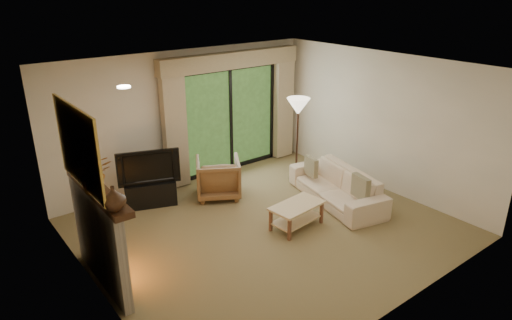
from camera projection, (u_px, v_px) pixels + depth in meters
floor at (267, 228)px, 7.46m from camera, size 5.50×5.50×0.00m
ceiling at (269, 68)px, 6.51m from camera, size 5.50×5.50×0.00m
wall_back at (186, 118)px, 8.82m from camera, size 5.00×0.00×5.00m
wall_front at (408, 215)px, 5.15m from camera, size 5.00×0.00×5.00m
wall_left at (89, 204)px, 5.41m from camera, size 0.00×5.00×5.00m
wall_right at (381, 122)px, 8.56m from camera, size 0.00×5.00×5.00m
fireplace at (99, 238)px, 5.85m from camera, size 0.24×1.70×1.37m
mirror at (79, 147)px, 5.34m from camera, size 0.07×1.45×1.02m
sliding_door at (230, 119)px, 9.43m from camera, size 2.26×0.10×2.16m
curtain_left at (175, 128)px, 8.54m from camera, size 0.45×0.18×2.35m
curtain_right at (283, 105)px, 10.08m from camera, size 0.45×0.18×2.35m
cornice at (232, 60)px, 8.92m from camera, size 3.20×0.24×0.32m
media_console at (151, 193)px, 8.17m from camera, size 0.97×0.68×0.45m
tv at (148, 165)px, 7.98m from camera, size 1.06×0.50×0.62m
armchair at (218, 178)px, 8.45m from camera, size 1.09×1.10×0.74m
sofa at (336, 186)px, 8.26m from camera, size 1.25×2.20×0.60m
pillow_near at (361, 187)px, 7.70m from camera, size 0.19×0.41×0.40m
pillow_far at (311, 167)px, 8.58m from camera, size 0.17×0.37×0.35m
coffee_table at (297, 216)px, 7.42m from camera, size 0.95×0.59×0.40m
floor_lamp at (297, 140)px, 8.99m from camera, size 0.49×0.49×1.69m
vase at (114, 198)px, 5.07m from camera, size 0.31×0.31×0.28m
branches at (94, 173)px, 5.46m from camera, size 0.54×0.50×0.49m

